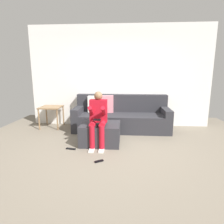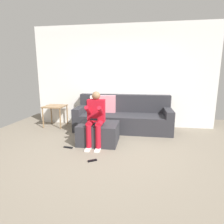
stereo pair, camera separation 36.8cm
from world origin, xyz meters
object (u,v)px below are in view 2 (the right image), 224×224
(couch_sectional, at_px, (122,117))
(person_seated, at_px, (95,117))
(side_table, at_px, (55,109))
(remote_near_ottoman, at_px, (92,161))
(remote_by_storage_bin, at_px, (68,147))
(ottoman, at_px, (99,133))

(couch_sectional, distance_m, person_seated, 1.36)
(side_table, height_order, remote_near_ottoman, side_table)
(person_seated, height_order, remote_by_storage_bin, person_seated)
(couch_sectional, height_order, remote_near_ottoman, couch_sectional)
(couch_sectional, bearing_deg, ottoman, -110.37)
(ottoman, distance_m, remote_near_ottoman, 0.92)
(person_seated, bearing_deg, remote_near_ottoman, -81.21)
(ottoman, height_order, remote_by_storage_bin, ottoman)
(person_seated, distance_m, remote_near_ottoman, 0.95)
(couch_sectional, distance_m, side_table, 1.92)
(person_seated, xyz_separation_m, side_table, (-1.49, 1.28, -0.12))
(ottoman, distance_m, side_table, 1.89)
(couch_sectional, bearing_deg, remote_by_storage_bin, -122.73)
(couch_sectional, bearing_deg, side_table, 179.45)
(person_seated, xyz_separation_m, remote_by_storage_bin, (-0.53, -0.22, -0.61))
(side_table, bearing_deg, remote_near_ottoman, -51.29)
(couch_sectional, distance_m, ottoman, 1.16)
(side_table, distance_m, remote_by_storage_bin, 1.85)
(remote_near_ottoman, bearing_deg, ottoman, 62.76)
(side_table, height_order, remote_by_storage_bin, side_table)
(couch_sectional, relative_size, ottoman, 3.01)
(ottoman, distance_m, remote_by_storage_bin, 0.71)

